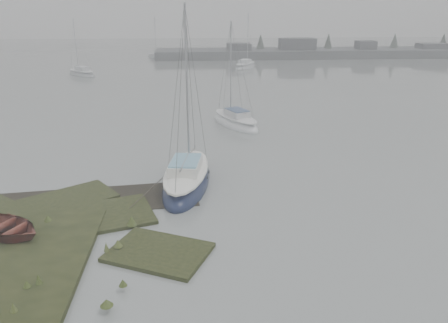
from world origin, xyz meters
TOP-DOWN VIEW (x-y plane):
  - ground at (0.00, 30.00)m, footprint 160.00×160.00m
  - far_shoreline at (26.84, 61.90)m, footprint 60.00×8.00m
  - sailboat_main at (1.50, 5.95)m, footprint 3.16×6.92m
  - sailboat_white at (5.11, 17.44)m, footprint 4.12×6.04m
  - sailboat_far_a at (-12.23, 43.43)m, footprint 4.97×5.09m
  - sailboat_far_b at (9.67, 48.89)m, footprint 4.54×5.99m
  - sailboat_far_c at (-3.54, 62.79)m, footprint 5.17×4.48m
  - dinghy at (-5.51, 1.00)m, footprint 4.08×3.70m

SIDE VIEW (x-z plane):
  - ground at x=0.00m, z-range 0.00..0.00m
  - sailboat_far_c at x=-3.54m, z-range -3.44..3.89m
  - sailboat_far_a at x=-12.23m, z-range -3.54..4.01m
  - sailboat_white at x=5.11m, z-range -3.82..4.33m
  - sailboat_far_b at x=9.67m, z-range -3.84..4.35m
  - sailboat_main at x=1.50m, z-range -4.41..4.99m
  - dinghy at x=-5.51m, z-range 0.22..0.91m
  - far_shoreline at x=26.84m, z-range -1.22..2.93m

